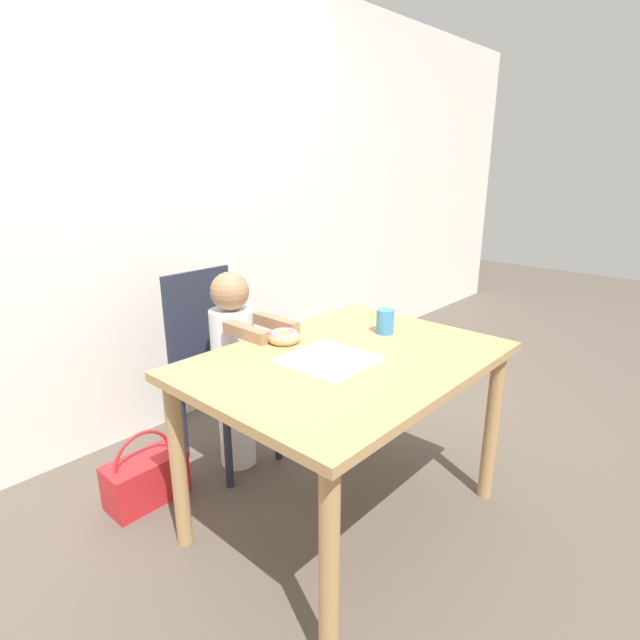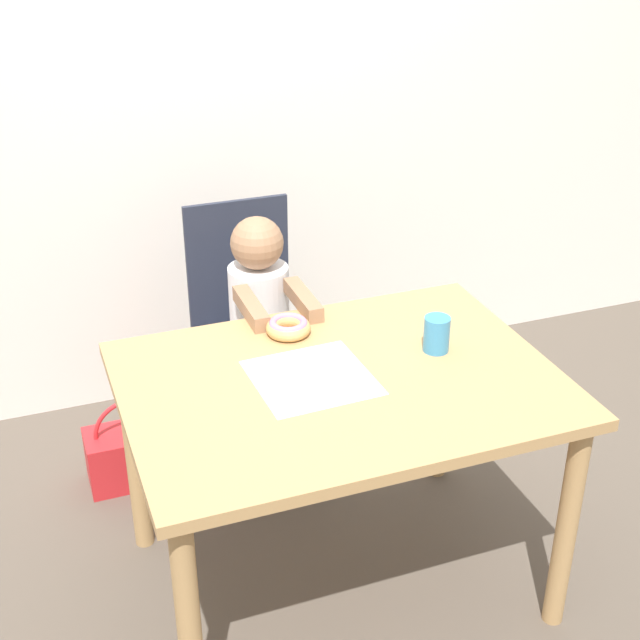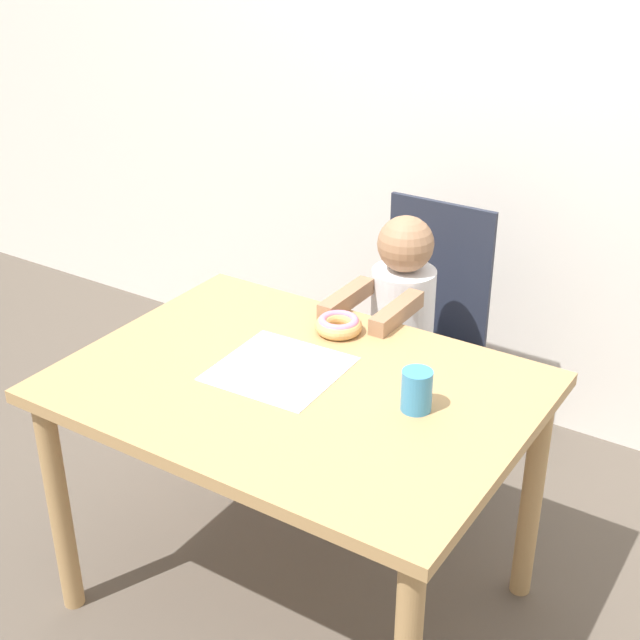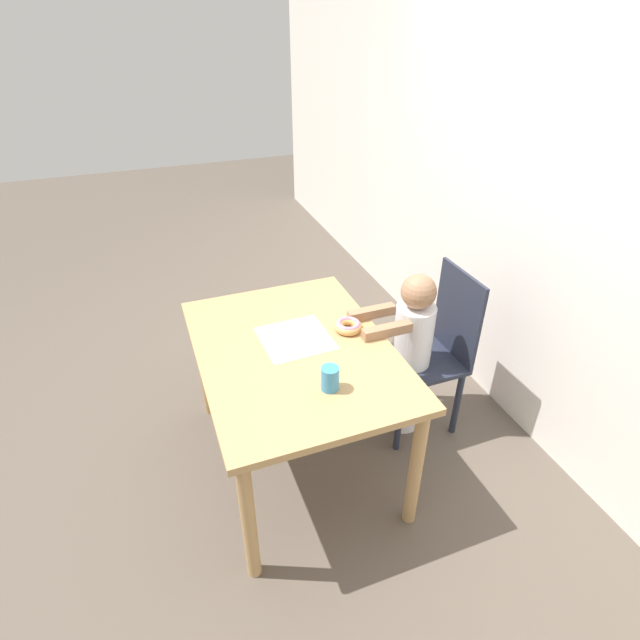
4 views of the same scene
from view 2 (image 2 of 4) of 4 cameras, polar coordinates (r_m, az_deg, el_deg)
The scene contains 9 objects.
ground_plane at distance 2.91m, azimuth 1.14°, elevation -16.16°, with size 12.00×12.00×0.00m, color brown.
wall_back at distance 3.44m, azimuth -6.92°, elevation 14.62°, with size 8.00×0.05×2.50m.
dining_table at distance 2.51m, azimuth 1.28°, elevation -5.64°, with size 1.19×0.87×0.73m.
chair at distance 3.22m, azimuth -4.46°, elevation -0.94°, with size 0.38×0.43×0.94m.
child_figure at distance 3.09m, azimuth -3.79°, elevation -1.44°, with size 0.22×0.43×0.97m.
donut at distance 2.67m, azimuth -2.04°, elevation -0.43°, with size 0.14×0.14×0.05m.
napkin at distance 2.46m, azimuth -0.55°, elevation -3.71°, with size 0.33×0.33×0.00m.
handbag at distance 3.30m, azimuth -11.77°, elevation -8.31°, with size 0.34×0.18×0.34m.
cup at distance 2.59m, azimuth 7.47°, elevation -0.90°, with size 0.08×0.08×0.11m.
Camera 2 is at (-0.78, -1.95, 2.02)m, focal length 50.00 mm.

